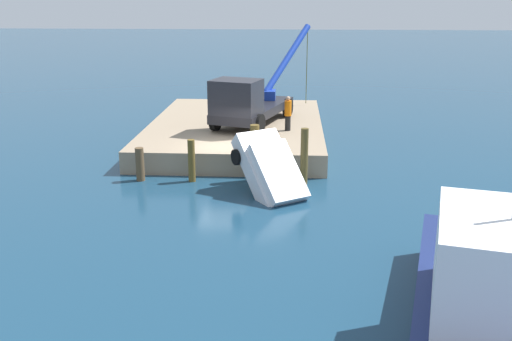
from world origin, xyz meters
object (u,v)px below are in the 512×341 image
at_px(crane_truck, 249,102).
at_px(dock_worker, 288,113).
at_px(moored_yacht, 490,304).
at_px(salvaged_car, 276,182).

distance_m(crane_truck, dock_worker, 2.21).
bearing_deg(crane_truck, moored_yacht, 23.07).
height_order(crane_truck, dock_worker, crane_truck).
height_order(dock_worker, salvaged_car, dock_worker).
bearing_deg(dock_worker, moored_yacht, 17.83).
distance_m(dock_worker, salvaged_car, 7.09).
bearing_deg(moored_yacht, crane_truck, -156.93).
relative_size(crane_truck, dock_worker, 5.18).
bearing_deg(salvaged_car, crane_truck, -168.36).
distance_m(salvaged_car, moored_yacht, 10.24).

